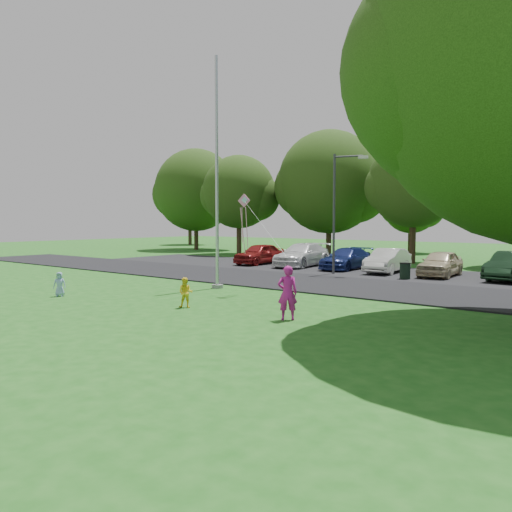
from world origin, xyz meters
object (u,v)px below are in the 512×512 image
Objects in this scene: woman at (287,293)px; child_yellow at (186,293)px; street_lamp at (339,203)px; kite at (245,213)px; trash_can at (405,271)px; child_blue at (60,284)px; flagpole at (217,193)px.

child_yellow is at bearing -33.97° from woman.
street_lamp is at bearing -107.78° from woman.
kite is at bearing -76.51° from woman.
trash_can is 0.91× the size of child_blue.
street_lamp reaches higher than child_blue.
street_lamp is 5.18m from trash_can.
flagpole is at bearing 88.45° from child_yellow.
street_lamp is (1.52, 8.08, -0.21)m from flagpole.
trash_can is 9.78m from kite.
kite is at bearing -109.09° from trash_can.
street_lamp is at bearing 83.62° from kite.
trash_can is 16.07m from child_blue.
flagpole is 9.63× the size of child_yellow.
street_lamp is at bearing 178.81° from trash_can.
child_yellow is (2.56, -4.36, -3.65)m from flagpole.
child_yellow is 4.47m from kite.
child_yellow reaches higher than child_blue.
child_blue is at bearing -122.17° from trash_can.
street_lamp reaches higher than kite.
flagpole is at bearing -71.49° from woman.
trash_can is 12.00m from woman.
child_blue is at bearing -126.78° from street_lamp.
child_blue is (-9.68, -1.66, -0.34)m from woman.
trash_can is 0.19× the size of kite.
child_blue is (-8.56, -13.60, 0.04)m from trash_can.
flagpole is 7.44m from child_blue.
kite reaches higher than trash_can.
woman is (4.94, -12.02, -3.14)m from street_lamp.
woman reaches higher than child_yellow.
woman reaches higher than trash_can.
flagpole reaches higher than child_blue.
flagpole is 8.22m from street_lamp.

